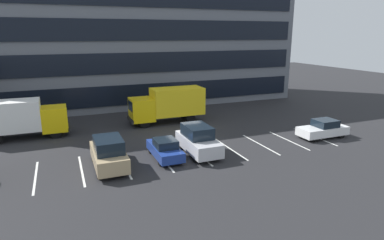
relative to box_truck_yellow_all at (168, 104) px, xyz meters
The scene contains 9 objects.
ground_plane 6.52m from the box_truck_yellow_all, 96.98° to the right, with size 120.00×120.00×0.00m, color #262628.
office_building 13.74m from the box_truck_yellow_all, 93.67° to the left, with size 41.09×11.02×18.00m.
lot_markings 9.61m from the box_truck_yellow_all, 94.60° to the right, with size 22.54×5.40×0.01m.
box_truck_yellow_all is the anchor object (origin of this frame).
box_truck_yellow 13.32m from the box_truck_yellow_all, behind, with size 7.25×2.40×3.36m.
sedan_navy 9.97m from the box_truck_yellow_all, 109.56° to the right, with size 1.72×4.10×1.47m.
sedan_white 14.76m from the box_truck_yellow_all, 41.69° to the right, with size 4.40×1.84×1.58m.
suv_silver 9.40m from the box_truck_yellow_all, 94.30° to the right, with size 2.01×4.74×2.14m.
suv_tan 12.16m from the box_truck_yellow_all, 127.38° to the right, with size 2.01×4.75×2.15m.
Camera 1 is at (-9.18, -24.75, 8.83)m, focal length 30.69 mm.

